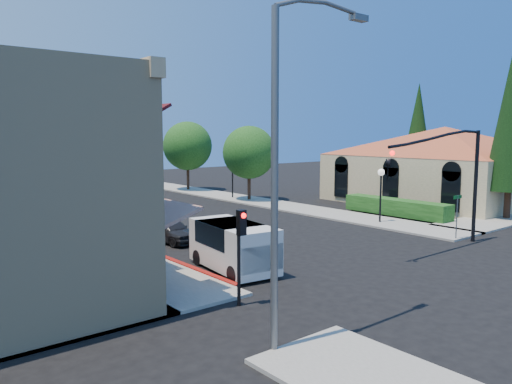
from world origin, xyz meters
TOP-DOWN VIEW (x-y plane):
  - ground at (0.00, 0.00)m, footprint 120.00×120.00m
  - sidewalk_left at (-8.75, 27.00)m, footprint 3.50×50.00m
  - sidewalk_right at (8.75, 27.00)m, footprint 3.50×50.00m
  - curb_red_strip at (-6.90, 8.00)m, footprint 0.25×10.00m
  - mission_building at (21.99, 11.50)m, footprint 30.12×30.12m
  - hedge at (11.70, 9.00)m, footprint 1.40×8.00m
  - conifer_far at (28.00, 18.00)m, footprint 3.20×3.20m
  - street_tree_a at (8.80, 22.00)m, footprint 4.56×4.56m
  - street_tree_b at (8.80, 32.00)m, footprint 4.94×4.94m
  - signal_mast_arm at (5.86, 1.50)m, footprint 8.01×0.39m
  - secondary_signal at (-8.00, 1.41)m, footprint 0.28×0.42m
  - cobra_streetlight at (-9.15, -2.00)m, footprint 3.60×0.25m
  - street_name_sign at (7.50, 2.20)m, footprint 0.80×0.06m
  - lamppost_left_near at (-8.50, 8.00)m, footprint 0.44×0.44m
  - lamppost_left_far at (-8.50, 22.00)m, footprint 0.44×0.44m
  - lamppost_right_near at (8.50, 8.00)m, footprint 0.44×0.44m
  - lamppost_right_far at (8.50, 24.00)m, footprint 0.44×0.44m
  - white_van at (-5.51, 5.11)m, footprint 2.54×4.81m
  - parked_car_a at (-4.80, 11.76)m, footprint 1.84×3.94m
  - parked_car_b at (-5.51, 16.45)m, footprint 1.40×3.54m
  - parked_car_c at (-4.80, 20.00)m, footprint 1.93×4.70m
  - parked_car_d at (-4.89, 26.00)m, footprint 2.52×4.55m

SIDE VIEW (x-z plane):
  - ground at x=0.00m, z-range 0.00..0.00m
  - curb_red_strip at x=-6.90m, z-range -0.03..0.03m
  - hedge at x=11.70m, z-range -0.55..0.55m
  - sidewalk_left at x=-8.75m, z-range 0.00..0.12m
  - sidewalk_right at x=8.75m, z-range 0.00..0.12m
  - parked_car_b at x=-5.51m, z-range 0.00..1.15m
  - parked_car_d at x=-4.89m, z-range 0.00..1.20m
  - parked_car_a at x=-4.80m, z-range 0.00..1.31m
  - parked_car_c at x=-4.80m, z-range 0.00..1.36m
  - white_van at x=-5.51m, z-range 0.16..2.20m
  - street_name_sign at x=7.50m, z-range 0.45..2.95m
  - secondary_signal at x=-8.00m, z-range 0.66..3.98m
  - lamppost_left_near at x=-8.50m, z-range 0.95..4.52m
  - lamppost_left_far at x=-8.50m, z-range 0.95..4.52m
  - lamppost_right_near at x=8.50m, z-range 0.95..4.52m
  - lamppost_right_far at x=8.50m, z-range 0.95..4.52m
  - mission_building at x=21.99m, z-range 0.55..6.95m
  - signal_mast_arm at x=5.86m, z-range 1.09..7.09m
  - street_tree_a at x=8.80m, z-range 0.95..7.43m
  - street_tree_b at x=8.80m, z-range 1.03..8.05m
  - cobra_streetlight at x=-9.15m, z-range 0.61..9.92m
  - conifer_far at x=28.00m, z-range 0.86..11.86m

